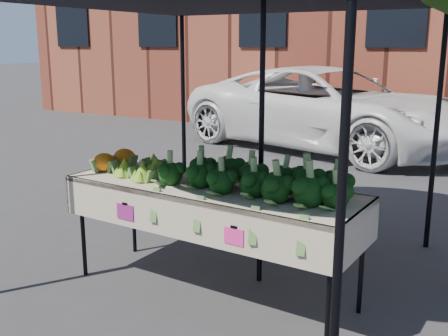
# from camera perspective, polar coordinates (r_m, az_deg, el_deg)

# --- Properties ---
(ground) EXTENTS (90.00, 90.00, 0.00)m
(ground) POSITION_cam_1_polar(r_m,az_deg,el_deg) (4.41, -0.85, -13.41)
(ground) COLOR #333336
(table) EXTENTS (2.44, 0.91, 0.90)m
(table) POSITION_cam_1_polar(r_m,az_deg,el_deg) (4.26, -1.36, -7.75)
(table) COLOR beige
(table) RESTS_ON ground
(canopy) EXTENTS (3.16, 3.16, 2.74)m
(canopy) POSITION_cam_1_polar(r_m,az_deg,el_deg) (4.49, 0.48, 5.46)
(canopy) COLOR black
(canopy) RESTS_ON ground
(broccoli_heap) EXTENTS (1.56, 0.59, 0.28)m
(broccoli_heap) POSITION_cam_1_polar(r_m,az_deg,el_deg) (3.94, 3.27, -0.51)
(broccoli_heap) COLOR #0B340E
(broccoli_heap) RESTS_ON table
(romanesco_cluster) EXTENTS (0.45, 0.59, 0.22)m
(romanesco_cluster) POSITION_cam_1_polar(r_m,az_deg,el_deg) (4.50, -8.42, 0.66)
(romanesco_cluster) COLOR #8BB025
(romanesco_cluster) RESTS_ON table
(cauliflower_pair) EXTENTS (0.25, 0.45, 0.20)m
(cauliflower_pair) POSITION_cam_1_polar(r_m,az_deg,el_deg) (4.76, -11.70, 1.07)
(cauliflower_pair) COLOR orange
(cauliflower_pair) RESTS_ON table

